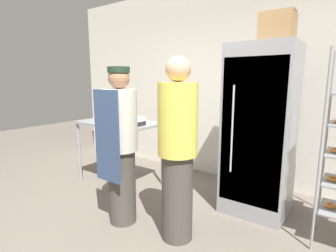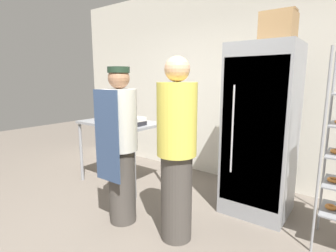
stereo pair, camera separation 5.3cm
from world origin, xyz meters
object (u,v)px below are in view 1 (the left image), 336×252
object	(u,v)px
cardboard_storage_box	(277,27)
person_baker	(121,145)
refrigerator	(260,131)
binder_stack	(133,121)
person_customer	(178,150)
donut_box	(118,117)
blender_pitcher	(107,111)

from	to	relation	value
cardboard_storage_box	person_baker	size ratio (longest dim) A/B	0.20
refrigerator	binder_stack	bearing A→B (deg)	-164.18
person_customer	donut_box	bearing A→B (deg)	154.51
blender_pitcher	person_baker	size ratio (longest dim) A/B	0.17
refrigerator	person_baker	world-z (taller)	refrigerator
refrigerator	person_customer	world-z (taller)	refrigerator
donut_box	binder_stack	size ratio (longest dim) A/B	1.01
binder_stack	person_baker	bearing A→B (deg)	-56.94
blender_pitcher	person_baker	distance (m)	1.48
cardboard_storage_box	donut_box	bearing A→B (deg)	-173.06
donut_box	blender_pitcher	xyz separation A→B (m)	(-0.27, 0.04, 0.07)
blender_pitcher	donut_box	bearing A→B (deg)	-7.58
blender_pitcher	cardboard_storage_box	size ratio (longest dim) A/B	0.84
refrigerator	donut_box	xyz separation A→B (m)	(-2.01, -0.28, 0.02)
cardboard_storage_box	person_customer	xyz separation A→B (m)	(-0.57, -1.00, -1.19)
cardboard_storage_box	person_baker	xyz separation A→B (m)	(-1.23, -1.10, -1.21)
blender_pitcher	person_baker	world-z (taller)	person_baker
blender_pitcher	cardboard_storage_box	bearing A→B (deg)	5.34
refrigerator	donut_box	world-z (taller)	refrigerator
person_baker	person_customer	bearing A→B (deg)	8.34
blender_pitcher	cardboard_storage_box	xyz separation A→B (m)	(2.40, 0.22, 1.02)
donut_box	refrigerator	bearing A→B (deg)	7.83
blender_pitcher	person_customer	world-z (taller)	person_customer
binder_stack	person_customer	bearing A→B (deg)	-28.05
blender_pitcher	person_customer	xyz separation A→B (m)	(1.82, -0.78, -0.16)
binder_stack	blender_pitcher	bearing A→B (deg)	164.96
refrigerator	donut_box	size ratio (longest dim) A/B	6.85
refrigerator	person_customer	bearing A→B (deg)	-114.01
donut_box	person_customer	xyz separation A→B (m)	(1.56, -0.74, -0.09)
donut_box	cardboard_storage_box	xyz separation A→B (m)	(2.13, 0.26, 1.10)
blender_pitcher	binder_stack	world-z (taller)	blender_pitcher
blender_pitcher	person_baker	bearing A→B (deg)	-36.70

